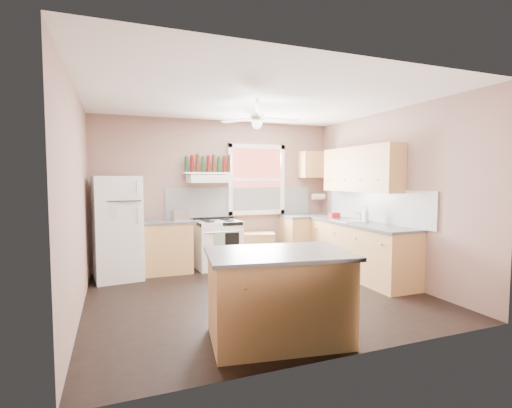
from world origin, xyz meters
name	(u,v)px	position (x,y,z in m)	size (l,w,h in m)	color
floor	(257,294)	(0.00, 0.00, 0.00)	(4.50, 4.50, 0.00)	black
ceiling	(257,99)	(0.00, 0.00, 2.70)	(4.50, 4.50, 0.00)	white
wall_back	(219,193)	(0.00, 2.02, 1.35)	(4.50, 0.05, 2.70)	#8A695C
wall_right	(389,196)	(2.27, 0.00, 1.35)	(0.05, 4.00, 2.70)	#8A695C
wall_left	(75,202)	(-2.27, 0.00, 1.35)	(0.05, 4.00, 2.70)	#8A695C
backsplash_back	(242,202)	(0.45, 1.99, 1.18)	(2.90, 0.03, 0.55)	white
backsplash_right	(375,205)	(2.23, 0.30, 1.18)	(0.03, 2.60, 0.55)	white
window_view	(256,180)	(0.75, 1.98, 1.60)	(1.00, 0.02, 1.20)	brown
window_frame	(257,180)	(0.75, 1.96, 1.60)	(1.16, 0.07, 1.36)	white
refrigerator	(117,228)	(-1.81, 1.54, 0.83)	(0.70, 0.68, 1.66)	white
base_cabinet_left	(164,248)	(-1.06, 1.70, 0.43)	(0.90, 0.60, 0.86)	tan
counter_left	(164,222)	(-1.06, 1.70, 0.88)	(0.92, 0.62, 0.04)	#4E4D50
toaster	(180,215)	(-0.79, 1.63, 0.99)	(0.28, 0.16, 0.18)	silver
stove	(218,244)	(-0.11, 1.70, 0.43)	(0.77, 0.64, 0.86)	white
range_hood	(210,179)	(-0.23, 1.75, 1.62)	(0.78, 0.50, 0.14)	white
bottle_shelf	(208,173)	(-0.23, 1.87, 1.72)	(0.90, 0.26, 0.03)	white
cart	(259,249)	(0.69, 1.66, 0.29)	(0.57, 0.38, 0.57)	tan
base_cabinet_corner	(308,238)	(1.75, 1.70, 0.43)	(1.00, 0.60, 0.86)	tan
base_cabinet_right	(360,250)	(1.95, 0.30, 0.43)	(0.60, 2.20, 0.86)	tan
counter_corner	(308,216)	(1.75, 1.70, 0.88)	(1.02, 0.62, 0.04)	#4E4D50
counter_right	(360,224)	(1.94, 0.30, 0.88)	(0.62, 2.22, 0.04)	#4E4D50
sink	(353,221)	(1.94, 0.50, 0.90)	(0.55, 0.45, 0.03)	silver
faucet	(360,217)	(2.10, 0.50, 0.97)	(0.03, 0.03, 0.14)	silver
upper_cabinet_right	(360,169)	(2.08, 0.50, 1.78)	(0.33, 1.80, 0.76)	tan
upper_cabinet_corner	(314,165)	(1.95, 1.83, 1.90)	(0.60, 0.33, 0.52)	tan
paper_towel	(318,197)	(2.07, 1.86, 1.25)	(0.12, 0.12, 0.26)	white
island	(278,298)	(-0.33, -1.44, 0.43)	(1.33, 0.84, 0.86)	tan
island_top	(279,253)	(-0.33, -1.44, 0.88)	(1.41, 0.92, 0.04)	#4E4D50
ceiling_fan_hub	(257,118)	(0.00, 0.00, 2.45)	(0.20, 0.20, 0.08)	white
soap_bottle	(366,215)	(1.99, 0.21, 1.03)	(0.10, 0.10, 0.26)	silver
red_caddy	(334,215)	(1.90, 1.00, 0.95)	(0.18, 0.12, 0.10)	red
wine_bottles	(209,164)	(-0.23, 1.87, 1.88)	(0.86, 0.06, 0.31)	#143819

